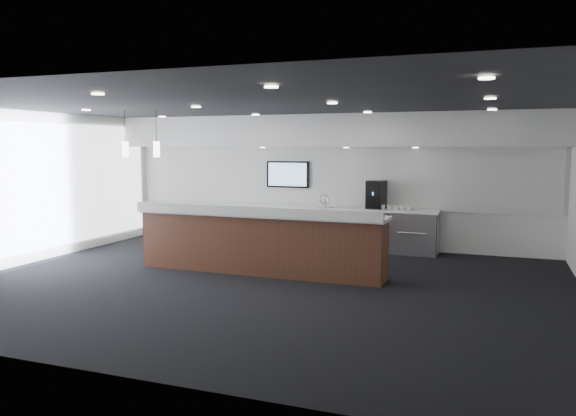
% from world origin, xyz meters
% --- Properties ---
extents(ground, '(10.00, 10.00, 0.00)m').
position_xyz_m(ground, '(0.00, 0.00, 0.00)').
color(ground, black).
rests_on(ground, ground).
extents(ceiling, '(10.00, 8.00, 0.02)m').
position_xyz_m(ceiling, '(0.00, 0.00, 3.00)').
color(ceiling, black).
rests_on(ceiling, back_wall).
extents(back_wall, '(10.00, 0.02, 3.00)m').
position_xyz_m(back_wall, '(0.00, 4.00, 1.50)').
color(back_wall, white).
rests_on(back_wall, ground).
extents(left_wall, '(0.02, 8.00, 3.00)m').
position_xyz_m(left_wall, '(-5.00, 0.00, 1.50)').
color(left_wall, white).
rests_on(left_wall, ground).
extents(soffit_bulkhead, '(10.00, 0.90, 0.70)m').
position_xyz_m(soffit_bulkhead, '(0.00, 3.55, 2.65)').
color(soffit_bulkhead, silver).
rests_on(soffit_bulkhead, back_wall).
extents(alcove_panel, '(9.80, 0.06, 1.40)m').
position_xyz_m(alcove_panel, '(0.00, 3.97, 1.60)').
color(alcove_panel, silver).
rests_on(alcove_panel, back_wall).
extents(window_blinds_wall, '(0.04, 7.36, 2.55)m').
position_xyz_m(window_blinds_wall, '(-4.96, 0.00, 1.50)').
color(window_blinds_wall, white).
rests_on(window_blinds_wall, left_wall).
extents(back_credenza, '(5.06, 0.66, 0.95)m').
position_xyz_m(back_credenza, '(-0.00, 3.64, 0.48)').
color(back_credenza, '#9EA3A7').
rests_on(back_credenza, ground).
extents(wall_tv, '(1.05, 0.08, 0.62)m').
position_xyz_m(wall_tv, '(-1.00, 3.91, 1.65)').
color(wall_tv, black).
rests_on(wall_tv, back_wall).
extents(pendant_left, '(0.12, 0.12, 0.30)m').
position_xyz_m(pendant_left, '(-2.40, 0.80, 2.25)').
color(pendant_left, '#FFF0C6').
rests_on(pendant_left, ceiling).
extents(pendant_right, '(0.12, 0.12, 0.30)m').
position_xyz_m(pendant_right, '(-3.10, 0.80, 2.25)').
color(pendant_right, '#FFF0C6').
rests_on(pendant_right, ceiling).
extents(ceiling_can_lights, '(7.00, 5.00, 0.02)m').
position_xyz_m(ceiling_can_lights, '(0.00, 0.00, 2.97)').
color(ceiling_can_lights, silver).
rests_on(ceiling_can_lights, ceiling).
extents(service_counter, '(4.70, 0.83, 1.49)m').
position_xyz_m(service_counter, '(-0.38, 0.78, 0.58)').
color(service_counter, '#492518').
rests_on(service_counter, ground).
extents(coffee_machine, '(0.41, 0.50, 0.62)m').
position_xyz_m(coffee_machine, '(1.17, 3.64, 1.26)').
color(coffee_machine, black).
rests_on(coffee_machine, back_credenza).
extents(info_sign_left, '(0.15, 0.02, 0.21)m').
position_xyz_m(info_sign_left, '(0.19, 3.51, 1.05)').
color(info_sign_left, silver).
rests_on(info_sign_left, back_credenza).
extents(info_sign_right, '(0.17, 0.04, 0.22)m').
position_xyz_m(info_sign_right, '(1.07, 3.57, 1.06)').
color(info_sign_right, silver).
rests_on(info_sign_right, back_credenza).
extents(cup_0, '(0.10, 0.10, 0.10)m').
position_xyz_m(cup_0, '(1.90, 3.52, 1.00)').
color(cup_0, white).
rests_on(cup_0, back_credenza).
extents(cup_1, '(0.15, 0.15, 0.10)m').
position_xyz_m(cup_1, '(1.76, 3.52, 1.00)').
color(cup_1, white).
rests_on(cup_1, back_credenza).
extents(cup_2, '(0.13, 0.13, 0.10)m').
position_xyz_m(cup_2, '(1.62, 3.52, 1.00)').
color(cup_2, white).
rests_on(cup_2, back_credenza).
extents(cup_3, '(0.14, 0.14, 0.10)m').
position_xyz_m(cup_3, '(1.48, 3.52, 1.00)').
color(cup_3, white).
rests_on(cup_3, back_credenza).
extents(cup_4, '(0.14, 0.14, 0.10)m').
position_xyz_m(cup_4, '(1.34, 3.52, 1.00)').
color(cup_4, white).
rests_on(cup_4, back_credenza).
extents(cup_5, '(0.11, 0.11, 0.10)m').
position_xyz_m(cup_5, '(1.20, 3.52, 1.00)').
color(cup_5, white).
rests_on(cup_5, back_credenza).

